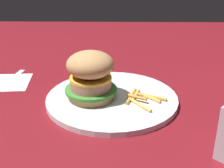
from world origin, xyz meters
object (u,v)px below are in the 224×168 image
Objects in this scene: sandwich at (90,76)px; fork at (7,82)px; napkin at (7,82)px; plate at (112,99)px; fries_pile at (141,98)px.

sandwich reaches higher than fork.
napkin is (0.22, -0.11, -0.06)m from sandwich.
sandwich is 1.02× the size of napkin.
sandwich is (0.05, 0.01, 0.06)m from plate.
fork is (0.27, -0.10, -0.00)m from plate.
sandwich reaches higher than plate.
fries_pile reaches higher than napkin.
sandwich is at bearing 154.20° from napkin.
plate is 2.57× the size of sandwich.
fork is at bearing -25.44° from sandwich.
plate is at bearing -168.48° from sandwich.
fries_pile is at bearing 166.09° from plate.
sandwich is 1.05× the size of fries_pile.
plate is 0.28m from fork.
napkin is 0.64× the size of fork.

